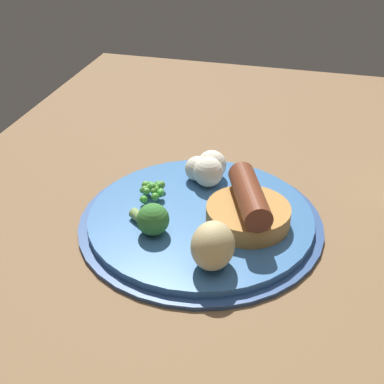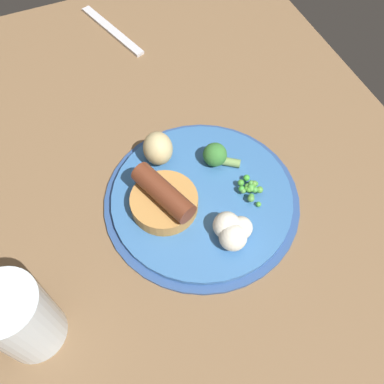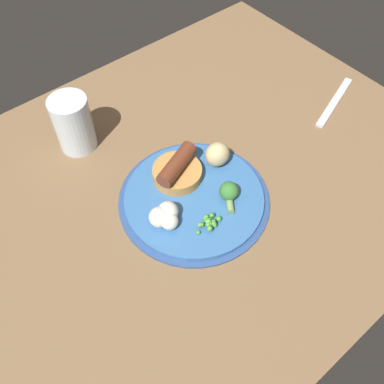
{
  "view_description": "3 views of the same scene",
  "coord_description": "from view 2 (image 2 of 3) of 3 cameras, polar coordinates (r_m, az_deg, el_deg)",
  "views": [
    {
      "loc": [
        -49.55,
        -7.4,
        39.27
      ],
      "look_at": [
        -0.61,
        5.56,
        7.18
      ],
      "focal_mm": 50.0,
      "sensor_mm": 36.0,
      "label": 1
    },
    {
      "loc": [
        27.83,
        -9.13,
        56.07
      ],
      "look_at": [
        -1.26,
        3.2,
        5.42
      ],
      "focal_mm": 40.0,
      "sensor_mm": 36.0,
      "label": 2
    },
    {
      "loc": [
        28.79,
        39.71,
        67.83
      ],
      "look_at": [
        -0.22,
        4.49,
        6.04
      ],
      "focal_mm": 40.0,
      "sensor_mm": 36.0,
      "label": 3
    }
  ],
  "objects": [
    {
      "name": "dinner_plate",
      "position": [
        0.61,
        1.31,
        -0.93
      ],
      "size": [
        28.02,
        28.02,
        1.4
      ],
      "color": "#2D4C84",
      "rests_on": "dining_table"
    },
    {
      "name": "sausage_pudding",
      "position": [
        0.58,
        -3.76,
        -0.99
      ],
      "size": [
        10.1,
        9.33,
        5.22
      ],
      "rotation": [
        0.0,
        0.0,
        3.51
      ],
      "color": "#BC8442",
      "rests_on": "dinner_plate"
    },
    {
      "name": "fork",
      "position": [
        0.88,
        -10.63,
        20.42
      ],
      "size": [
        17.59,
        7.16,
        0.6
      ],
      "primitive_type": "cube",
      "rotation": [
        0.0,
        0.0,
        0.32
      ],
      "color": "silver",
      "rests_on": "dining_table"
    },
    {
      "name": "potato_chunk_1",
      "position": [
        0.62,
        -4.57,
        5.81
      ],
      "size": [
        5.32,
        4.88,
        5.05
      ],
      "primitive_type": "ellipsoid",
      "rotation": [
        0.0,
        0.0,
        3.01
      ],
      "color": "#CCB77F",
      "rests_on": "dinner_plate"
    },
    {
      "name": "pea_pile",
      "position": [
        0.61,
        7.8,
        0.46
      ],
      "size": [
        5.25,
        3.19,
        1.89
      ],
      "color": "#559B3B",
      "rests_on": "dinner_plate"
    },
    {
      "name": "broccoli_floret_near",
      "position": [
        0.63,
        3.26,
        4.91
      ],
      "size": [
        4.5,
        5.25,
        3.54
      ],
      "rotation": [
        0.0,
        0.0,
        4.09
      ],
      "color": "#387A33",
      "rests_on": "dinner_plate"
    },
    {
      "name": "dining_table",
      "position": [
        0.62,
        -2.28,
        -3.82
      ],
      "size": [
        110.0,
        80.0,
        3.0
      ],
      "primitive_type": "cube",
      "color": "brown",
      "rests_on": "ground"
    },
    {
      "name": "cauliflower_floret",
      "position": [
        0.56,
        5.41,
        -5.12
      ],
      "size": [
        5.56,
        5.04,
        3.71
      ],
      "color": "silver",
      "rests_on": "dinner_plate"
    },
    {
      "name": "drinking_glass",
      "position": [
        0.53,
        -21.92,
        -15.35
      ],
      "size": [
        7.53,
        7.53,
        11.64
      ],
      "primitive_type": "cylinder",
      "color": "silver",
      "rests_on": "dining_table"
    }
  ]
}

